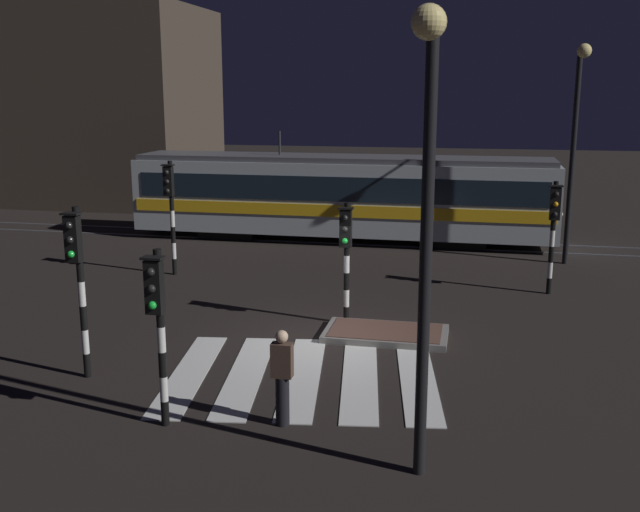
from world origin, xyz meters
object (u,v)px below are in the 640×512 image
(tram, at_px, (341,195))
(pedestrian_waiting_at_kerb, at_px, (282,377))
(street_lamp_near_kerb, at_px, (427,195))
(street_lamp_trackside_right, at_px, (576,128))
(traffic_light_kerb_mid_left, at_px, (158,313))
(traffic_light_median_centre, at_px, (346,246))
(traffic_light_corner_near_left, at_px, (77,267))
(traffic_light_corner_far_left, at_px, (170,201))
(traffic_light_corner_far_right, at_px, (554,221))

(tram, height_order, pedestrian_waiting_at_kerb, tram)
(street_lamp_near_kerb, bearing_deg, street_lamp_trackside_right, 76.03)
(traffic_light_kerb_mid_left, relative_size, tram, 0.19)
(traffic_light_kerb_mid_left, distance_m, traffic_light_median_centre, 6.59)
(traffic_light_kerb_mid_left, distance_m, pedestrian_waiting_at_kerb, 2.36)
(traffic_light_kerb_mid_left, xyz_separation_m, traffic_light_corner_near_left, (-2.43, 1.73, 0.24))
(traffic_light_corner_far_left, relative_size, tram, 0.22)
(traffic_light_corner_far_left, height_order, traffic_light_corner_far_right, traffic_light_corner_far_left)
(traffic_light_corner_far_left, bearing_deg, traffic_light_corner_far_right, 0.49)
(tram, xyz_separation_m, pedestrian_waiting_at_kerb, (1.90, -15.99, -0.87))
(traffic_light_corner_far_right, height_order, street_lamp_near_kerb, street_lamp_near_kerb)
(traffic_light_corner_far_right, bearing_deg, street_lamp_trackside_right, 77.23)
(traffic_light_kerb_mid_left, height_order, traffic_light_median_centre, traffic_light_kerb_mid_left)
(traffic_light_median_centre, bearing_deg, tram, 101.02)
(traffic_light_corner_near_left, bearing_deg, street_lamp_trackside_right, 49.27)
(traffic_light_corner_far_left, xyz_separation_m, street_lamp_trackside_right, (12.18, 3.95, 2.13))
(street_lamp_trackside_right, bearing_deg, traffic_light_kerb_mid_left, -120.13)
(traffic_light_corner_near_left, relative_size, traffic_light_corner_far_left, 0.98)
(street_lamp_trackside_right, relative_size, tram, 0.44)
(traffic_light_kerb_mid_left, xyz_separation_m, traffic_light_median_centre, (2.08, 6.25, -0.06))
(traffic_light_kerb_mid_left, distance_m, traffic_light_corner_far_right, 12.46)
(street_lamp_trackside_right, xyz_separation_m, tram, (-8.04, 2.52, -2.73))
(traffic_light_corner_near_left, distance_m, traffic_light_corner_far_right, 12.82)
(street_lamp_near_kerb, xyz_separation_m, street_lamp_trackside_right, (3.71, 14.89, 0.21))
(traffic_light_corner_far_right, relative_size, tram, 0.20)
(street_lamp_near_kerb, xyz_separation_m, pedestrian_waiting_at_kerb, (-2.43, 1.42, -3.40))
(street_lamp_trackside_right, bearing_deg, traffic_light_corner_far_right, -102.77)
(street_lamp_near_kerb, bearing_deg, tram, 103.99)
(traffic_light_kerb_mid_left, relative_size, traffic_light_corner_near_left, 0.90)
(traffic_light_median_centre, distance_m, pedestrian_waiting_at_kerb, 5.84)
(traffic_light_corner_far_left, xyz_separation_m, pedestrian_waiting_at_kerb, (6.04, -9.51, -1.47))
(tram, bearing_deg, traffic_light_kerb_mid_left, -90.27)
(traffic_light_corner_near_left, xyz_separation_m, tram, (2.51, 14.78, -0.55))
(traffic_light_median_centre, bearing_deg, traffic_light_corner_far_left, 148.32)
(traffic_light_median_centre, bearing_deg, traffic_light_corner_far_right, 36.91)
(traffic_light_kerb_mid_left, height_order, street_lamp_near_kerb, street_lamp_near_kerb)
(traffic_light_kerb_mid_left, height_order, traffic_light_corner_far_left, traffic_light_corner_far_left)
(traffic_light_corner_far_left, distance_m, street_lamp_near_kerb, 13.97)
(traffic_light_kerb_mid_left, distance_m, tram, 16.52)
(traffic_light_corner_near_left, distance_m, tram, 15.00)
(tram, bearing_deg, traffic_light_median_centre, -78.98)
(traffic_light_corner_near_left, xyz_separation_m, street_lamp_near_kerb, (6.85, -2.63, 1.98))
(traffic_light_corner_far_left, height_order, pedestrian_waiting_at_kerb, traffic_light_corner_far_left)
(traffic_light_kerb_mid_left, relative_size, traffic_light_corner_far_right, 0.97)
(traffic_light_corner_near_left, bearing_deg, traffic_light_median_centre, 45.07)
(traffic_light_kerb_mid_left, xyz_separation_m, tram, (0.08, 16.51, -0.30))
(traffic_light_corner_near_left, relative_size, pedestrian_waiting_at_kerb, 2.03)
(traffic_light_kerb_mid_left, distance_m, traffic_light_corner_far_left, 10.83)
(traffic_light_corner_near_left, relative_size, street_lamp_near_kerb, 0.52)
(traffic_light_corner_far_right, relative_size, street_lamp_near_kerb, 0.48)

